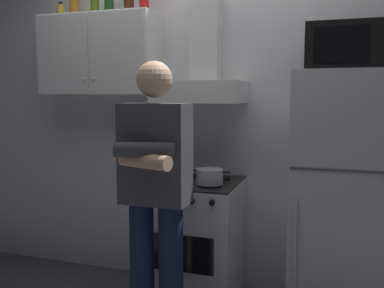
{
  "coord_description": "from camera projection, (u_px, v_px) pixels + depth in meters",
  "views": [
    {
      "loc": [
        0.83,
        -2.51,
        1.45
      ],
      "look_at": [
        0.0,
        0.0,
        1.15
      ],
      "focal_mm": 39.82,
      "sensor_mm": 36.0,
      "label": 1
    }
  ],
  "objects": [
    {
      "name": "stove_oven",
      "position": [
        196.0,
        241.0,
        2.99
      ],
      "size": [
        0.6,
        0.62,
        0.87
      ],
      "color": "silver",
      "rests_on": "ground_plane"
    },
    {
      "name": "back_wall_tiled",
      "position": [
        217.0,
        109.0,
        3.2
      ],
      "size": [
        4.8,
        0.1,
        2.7
      ],
      "primitive_type": "cube",
      "color": "white",
      "rests_on": "ground_plane"
    },
    {
      "name": "person_standing",
      "position": [
        155.0,
        194.0,
        2.39
      ],
      "size": [
        0.38,
        0.33,
        1.64
      ],
      "color": "#192342",
      "rests_on": "ground_plane"
    },
    {
      "name": "cooking_pot",
      "position": [
        210.0,
        176.0,
        2.79
      ],
      "size": [
        0.28,
        0.18,
        0.1
      ],
      "color": "#B7BABF",
      "rests_on": "stove_oven"
    },
    {
      "name": "bottle_spice_jar",
      "position": [
        61.0,
        11.0,
        3.3
      ],
      "size": [
        0.06,
        0.06,
        0.12
      ],
      "color": "gold",
      "rests_on": "upper_cabinet"
    },
    {
      "name": "bottle_olive_oil",
      "position": [
        95.0,
        0.0,
        3.18
      ],
      "size": [
        0.07,
        0.07,
        0.24
      ],
      "color": "#4C6B19",
      "rests_on": "upper_cabinet"
    },
    {
      "name": "upper_cabinet",
      "position": [
        101.0,
        56.0,
        3.21
      ],
      "size": [
        0.9,
        0.37,
        0.6
      ],
      "color": "silver"
    },
    {
      "name": "refrigerator",
      "position": [
        341.0,
        200.0,
        2.66
      ],
      "size": [
        0.6,
        0.62,
        1.6
      ],
      "color": "silver",
      "rests_on": "ground_plane"
    },
    {
      "name": "range_hood",
      "position": [
        202.0,
        75.0,
        2.98
      ],
      "size": [
        0.6,
        0.44,
        0.75
      ],
      "color": "white"
    },
    {
      "name": "microwave",
      "position": [
        347.0,
        48.0,
        2.57
      ],
      "size": [
        0.48,
        0.37,
        0.28
      ],
      "color": "black",
      "rests_on": "refrigerator"
    }
  ]
}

